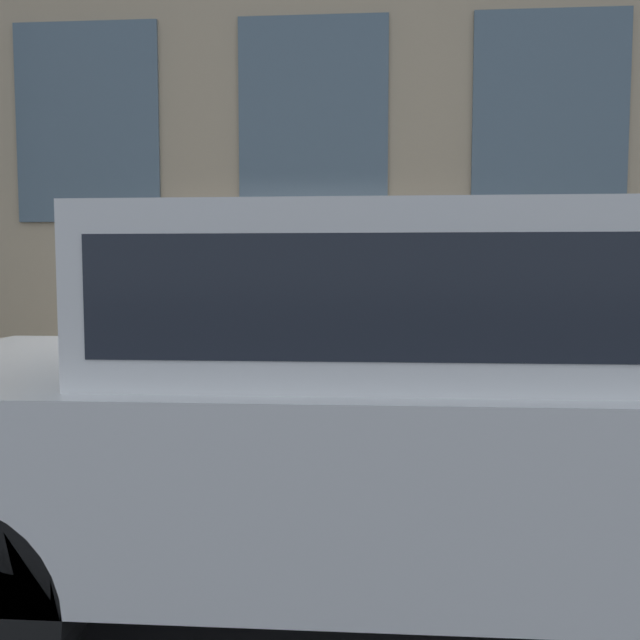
# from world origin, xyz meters

# --- Properties ---
(ground_plane) EXTENTS (80.00, 80.00, 0.00)m
(ground_plane) POSITION_xyz_m (0.00, 0.00, 0.00)
(ground_plane) COLOR #2D2D30
(sidewalk) EXTENTS (2.34, 60.00, 0.12)m
(sidewalk) POSITION_xyz_m (1.17, 0.00, 0.06)
(sidewalk) COLOR #B2ADA3
(sidewalk) RESTS_ON ground_plane
(fire_hydrant) EXTENTS (0.30, 0.42, 0.70)m
(fire_hydrant) POSITION_xyz_m (0.50, 0.27, 0.48)
(fire_hydrant) COLOR gray
(fire_hydrant) RESTS_ON sidewalk
(person) EXTENTS (0.38, 0.25, 1.55)m
(person) POSITION_xyz_m (0.83, -0.63, 1.06)
(person) COLOR #998466
(person) RESTS_ON sidewalk
(parked_car_white_near) EXTENTS (1.96, 4.64, 1.69)m
(parked_car_white_near) POSITION_xyz_m (-1.40, -0.65, 0.93)
(parked_car_white_near) COLOR black
(parked_car_white_near) RESTS_ON ground_plane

